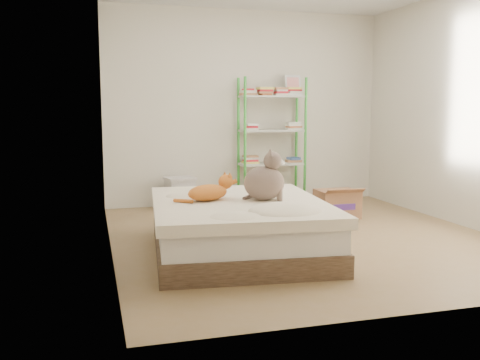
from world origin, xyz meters
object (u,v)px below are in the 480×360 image
object	(u,v)px
bed	(238,227)
cardboard_box	(337,204)
orange_cat	(208,190)
white_bin	(180,193)
shelf_unit	(272,141)
grey_cat	(264,176)

from	to	relation	value
bed	cardboard_box	size ratio (longest dim) A/B	4.22
orange_cat	white_bin	xyz separation A→B (m)	(0.10, 2.18, -0.36)
shelf_unit	white_bin	bearing A→B (deg)	-178.60
bed	shelf_unit	size ratio (longest dim) A/B	1.15
cardboard_box	orange_cat	bearing A→B (deg)	-147.29
cardboard_box	bed	bearing A→B (deg)	-141.75
cardboard_box	white_bin	size ratio (longest dim) A/B	1.15
white_bin	grey_cat	bearing A→B (deg)	-80.32
orange_cat	cardboard_box	world-z (taller)	orange_cat
grey_cat	bed	bearing A→B (deg)	95.98
grey_cat	cardboard_box	distance (m)	1.89
shelf_unit	white_bin	distance (m)	1.42
orange_cat	cardboard_box	xyz separation A→B (m)	(1.82, 1.14, -0.40)
white_bin	bed	bearing A→B (deg)	-85.83
orange_cat	grey_cat	bearing A→B (deg)	-32.04
grey_cat	white_bin	bearing A→B (deg)	26.94
bed	cardboard_box	distance (m)	1.96
orange_cat	grey_cat	size ratio (longest dim) A/B	1.04
bed	white_bin	world-z (taller)	bed
shelf_unit	bed	bearing A→B (deg)	-115.90
bed	cardboard_box	xyz separation A→B (m)	(1.56, 1.20, -0.07)
bed	shelf_unit	xyz separation A→B (m)	(1.10, 2.27, 0.61)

